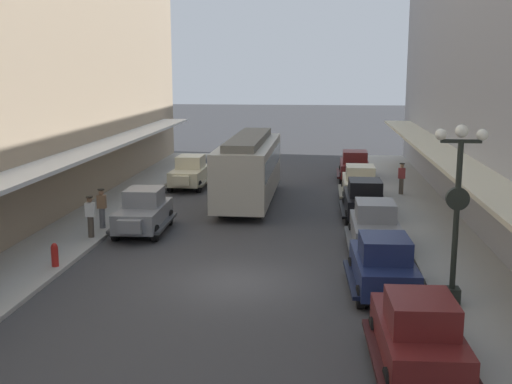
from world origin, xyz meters
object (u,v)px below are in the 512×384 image
Objects in this scene: lamp_post_with_clock at (457,208)px; pedestrian_0 at (402,178)px; parked_car_7 at (143,210)px; parked_car_5 at (375,226)px; parked_car_2 at (354,165)px; parked_car_6 at (383,263)px; parked_car_1 at (360,182)px; streetcar at (249,166)px; parked_car_4 at (418,332)px; pedestrian_2 at (90,216)px; pedestrian_1 at (102,208)px; parked_car_3 at (364,198)px; fire_hydrant at (55,255)px; parked_car_0 at (190,172)px.

lamp_post_with_clock is 3.09× the size of pedestrian_0.
parked_car_5 is at bearing -10.25° from parked_car_7.
parked_car_2 and parked_car_6 have the same top height.
parked_car_1 is 15.57m from lamp_post_with_clock.
streetcar reaches higher than parked_car_5.
pedestrian_0 is at bearing 84.06° from parked_car_4.
parked_car_4 reaches higher than pedestrian_2.
parked_car_2 is 0.83× the size of lamp_post_with_clock.
parked_car_5 reaches higher than pedestrian_1.
parked_car_3 is 1.00× the size of parked_car_5.
parked_car_7 is at bearing 0.47° from pedestrian_1.
fire_hydrant is 0.49× the size of pedestrian_1.
parked_car_1 is 0.83× the size of lamp_post_with_clock.
parked_car_2 is 9.29m from streetcar.
parked_car_5 is at bearing -51.16° from parked_car_0.
parked_car_3 reaches higher than pedestrian_0.
parked_car_5 is 11.65m from fire_hydrant.
fire_hydrant is (-12.75, 2.30, -2.42)m from lamp_post_with_clock.
parked_car_4 is (9.70, -21.69, 0.00)m from parked_car_0.
parked_car_4 is 0.83× the size of lamp_post_with_clock.
fire_hydrant is (-11.00, -8.75, -0.38)m from parked_car_3.
pedestrian_2 is at bearing -138.46° from parked_car_7.
parked_car_0 is at bearing 122.27° from lamp_post_with_clock.
fire_hydrant is 3.83m from pedestrian_2.
lamp_post_with_clock is 14.38m from pedestrian_2.
parked_car_1 is 12.18m from parked_car_7.
parked_car_3 is 5.12m from parked_car_5.
pedestrian_2 is at bearing 138.55° from parked_car_4.
pedestrian_0 is 1.00× the size of pedestrian_1.
pedestrian_0 is at bearing 77.82° from parked_car_5.
parked_car_1 is 19.25m from parked_car_4.
pedestrian_2 is (-11.19, 0.18, 0.07)m from parked_car_5.
parked_car_1 reaches higher than fire_hydrant.
parked_car_6 is 15.33m from pedestrian_0.
parked_car_7 is (-9.30, 6.43, 0.00)m from parked_car_6.
pedestrian_2 is at bearing 156.08° from parked_car_6.
fire_hydrant is at bearing -141.49° from parked_car_3.
parked_car_0 is 23.76m from parked_car_4.
parked_car_2 is 10.18m from parked_car_3.
parked_car_0 is 1.00× the size of parked_car_1.
lamp_post_with_clock is (1.71, -15.34, 2.04)m from parked_car_1.
pedestrian_0 is at bearing 36.65° from parked_car_7.
parked_car_0 is 11.63m from parked_car_3.
streetcar is (-5.71, 8.04, 0.96)m from parked_car_5.
parked_car_4 and parked_car_5 have the same top height.
fire_hydrant is (-1.61, -5.34, -0.38)m from parked_car_7.
fire_hydrant is (-11.07, -3.63, -0.38)m from parked_car_5.
parked_car_2 is at bearing 51.79° from streetcar.
parked_car_4 reaches higher than pedestrian_0.
lamp_post_with_clock is at bearing -25.38° from pedestrian_2.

